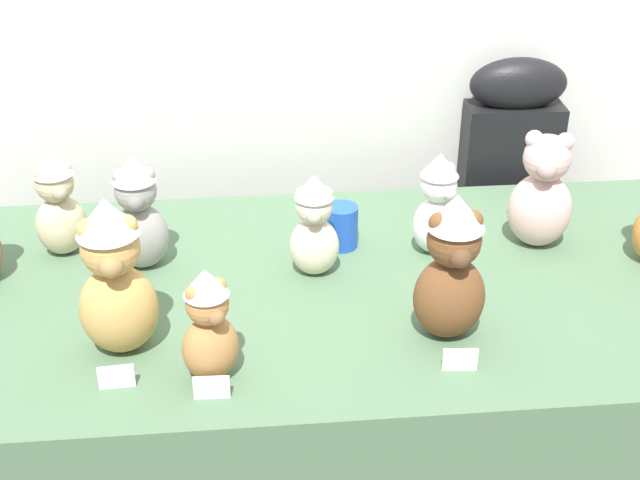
# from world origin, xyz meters

# --- Properties ---
(display_table) EXTENTS (1.95, 0.93, 0.72)m
(display_table) POSITION_xyz_m (0.00, 0.25, 0.36)
(display_table) COLOR #4C6B4C
(display_table) RESTS_ON ground_plane
(instrument_case) EXTENTS (0.28, 0.13, 1.05)m
(instrument_case) POSITION_xyz_m (0.62, 0.84, 0.53)
(instrument_case) COLOR black
(instrument_case) RESTS_ON ground_plane
(teddy_bear_honey) EXTENTS (0.17, 0.15, 0.35)m
(teddy_bear_honey) POSITION_xyz_m (-0.43, 0.05, 0.89)
(teddy_bear_honey) COLOR tan
(teddy_bear_honey) RESTS_ON display_table
(teddy_bear_cream) EXTENTS (0.13, 0.11, 0.26)m
(teddy_bear_cream) POSITION_xyz_m (-0.01, 0.30, 0.85)
(teddy_bear_cream) COLOR beige
(teddy_bear_cream) RESTS_ON display_table
(teddy_bear_chestnut) EXTENTS (0.16, 0.14, 0.33)m
(teddy_bear_chestnut) POSITION_xyz_m (0.25, 0.04, 0.89)
(teddy_bear_chestnut) COLOR brown
(teddy_bear_chestnut) RESTS_ON display_table
(teddy_bear_ash) EXTENTS (0.14, 0.12, 0.29)m
(teddy_bear_ash) POSITION_xyz_m (-0.41, 0.37, 0.87)
(teddy_bear_ash) COLOR gray
(teddy_bear_ash) RESTS_ON display_table
(teddy_bear_blush) EXTENTS (0.19, 0.17, 0.30)m
(teddy_bear_blush) POSITION_xyz_m (0.56, 0.39, 0.86)
(teddy_bear_blush) COLOR beige
(teddy_bear_blush) RESTS_ON display_table
(teddy_bear_caramel) EXTENTS (0.14, 0.14, 0.25)m
(teddy_bear_caramel) POSITION_xyz_m (-0.24, -0.06, 0.85)
(teddy_bear_caramel) COLOR #B27A42
(teddy_bear_caramel) RESTS_ON display_table
(teddy_bear_sand) EXTENTS (0.16, 0.15, 0.27)m
(teddy_bear_sand) POSITION_xyz_m (-0.61, 0.46, 0.86)
(teddy_bear_sand) COLOR #CCB78E
(teddy_bear_sand) RESTS_ON display_table
(teddy_bear_snow) EXTENTS (0.15, 0.15, 0.26)m
(teddy_bear_snow) POSITION_xyz_m (0.30, 0.38, 0.85)
(teddy_bear_snow) COLOR white
(teddy_bear_snow) RESTS_ON display_table
(party_cup_blue) EXTENTS (0.08, 0.08, 0.11)m
(party_cup_blue) POSITION_xyz_m (0.07, 0.42, 0.78)
(party_cup_blue) COLOR blue
(party_cup_blue) RESTS_ON display_table
(name_card_front_left) EXTENTS (0.07, 0.01, 0.05)m
(name_card_front_left) POSITION_xyz_m (-0.24, -0.12, 0.75)
(name_card_front_left) COLOR white
(name_card_front_left) RESTS_ON display_table
(name_card_front_middle) EXTENTS (0.07, 0.01, 0.05)m
(name_card_front_middle) POSITION_xyz_m (0.25, -0.09, 0.75)
(name_card_front_middle) COLOR white
(name_card_front_middle) RESTS_ON display_table
(name_card_front_right) EXTENTS (0.07, 0.01, 0.05)m
(name_card_front_right) POSITION_xyz_m (-0.43, -0.08, 0.75)
(name_card_front_right) COLOR white
(name_card_front_right) RESTS_ON display_table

